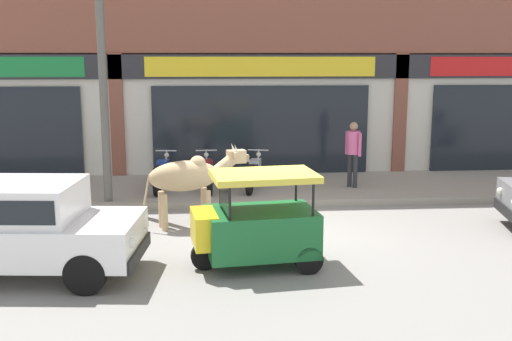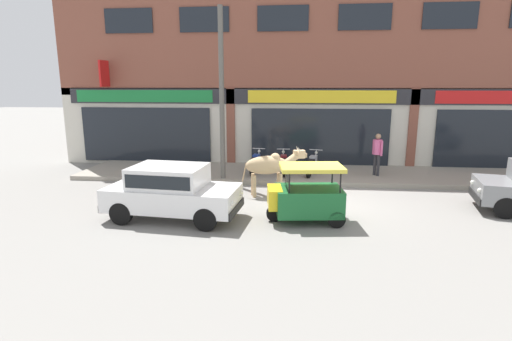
{
  "view_description": "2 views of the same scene",
  "coord_description": "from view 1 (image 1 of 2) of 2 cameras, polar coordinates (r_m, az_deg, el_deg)",
  "views": [
    {
      "loc": [
        -1.4,
        -10.61,
        3.3
      ],
      "look_at": [
        -0.49,
        1.0,
        1.09
      ],
      "focal_mm": 42.0,
      "sensor_mm": 36.0,
      "label": 1
    },
    {
      "loc": [
        -0.95,
        -11.71,
        3.63
      ],
      "look_at": [
        -2.27,
        1.0,
        0.81
      ],
      "focal_mm": 28.0,
      "sensor_mm": 36.0,
      "label": 2
    }
  ],
  "objects": [
    {
      "name": "ground_plane",
      "position": [
        11.2,
        2.91,
        -6.39
      ],
      "size": [
        90.0,
        90.0,
        0.0
      ],
      "primitive_type": "plane",
      "color": "gray"
    },
    {
      "name": "sidewalk",
      "position": [
        14.87,
        1.02,
        -1.74
      ],
      "size": [
        19.0,
        3.28,
        0.16
      ],
      "primitive_type": "cube",
      "color": "gray",
      "rests_on": "ground"
    },
    {
      "name": "cow",
      "position": [
        11.77,
        -6.4,
        -0.56
      ],
      "size": [
        2.09,
        0.96,
        1.61
      ],
      "color": "tan",
      "rests_on": "ground"
    },
    {
      "name": "car_1",
      "position": [
        9.76,
        -21.59,
        -4.78
      ],
      "size": [
        3.72,
        1.93,
        1.46
      ],
      "color": "black",
      "rests_on": "ground"
    },
    {
      "name": "auto_rickshaw",
      "position": [
        9.53,
        0.0,
        -5.32
      ],
      "size": [
        2.06,
        1.36,
        1.52
      ],
      "color": "black",
      "rests_on": "ground"
    },
    {
      "name": "motorcycle_0",
      "position": [
        14.45,
        -8.94,
        -0.35
      ],
      "size": [
        0.54,
        1.81,
        0.88
      ],
      "color": "black",
      "rests_on": "sidewalk"
    },
    {
      "name": "motorcycle_1",
      "position": [
        14.37,
        -4.6,
        -0.31
      ],
      "size": [
        0.52,
        1.81,
        0.88
      ],
      "color": "black",
      "rests_on": "sidewalk"
    },
    {
      "name": "motorcycle_2",
      "position": [
        14.38,
        -0.18,
        -0.27
      ],
      "size": [
        0.69,
        1.78,
        0.88
      ],
      "color": "black",
      "rests_on": "sidewalk"
    },
    {
      "name": "pedestrian",
      "position": [
        14.68,
        9.24,
        2.19
      ],
      "size": [
        0.32,
        0.43,
        1.6
      ],
      "color": "#2D2D33",
      "rests_on": "sidewalk"
    },
    {
      "name": "utility_pole",
      "position": [
        13.3,
        -14.44,
        9.93
      ],
      "size": [
        0.18,
        0.18,
        6.04
      ],
      "primitive_type": "cylinder",
      "color": "#595651",
      "rests_on": "sidewalk"
    }
  ]
}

